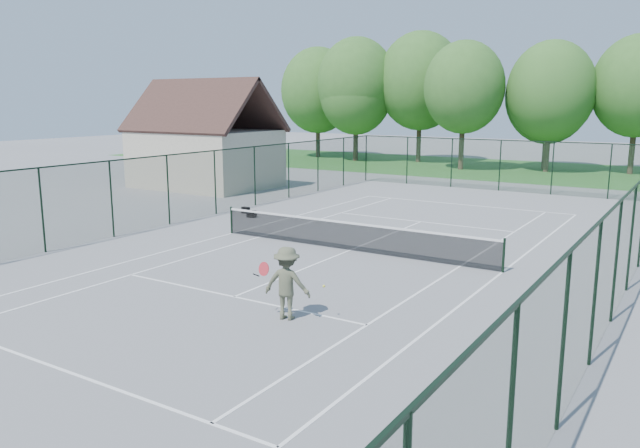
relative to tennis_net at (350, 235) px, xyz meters
The scene contains 10 objects.
ground 0.58m from the tennis_net, ahead, with size 140.00×140.00×0.00m, color gray.
grass_far 30.01m from the tennis_net, 90.00° to the left, with size 80.00×16.00×0.01m, color #32732B.
court_lines 0.57m from the tennis_net, ahead, with size 11.05×23.85×0.01m.
tennis_net is the anchor object (origin of this frame).
fence_enclosure 0.98m from the tennis_net, ahead, with size 18.05×36.05×3.02m.
utility_building 19.04m from the tennis_net, 147.99° to the left, with size 8.60×6.27×6.63m.
tree_line_far 30.48m from the tennis_net, 90.00° to the left, with size 39.40×6.40×9.70m.
sports_bag_a 8.85m from the tennis_net, 153.87° to the left, with size 0.37×0.22×0.30m, color black.
sports_bag_b 7.73m from the tennis_net, 155.50° to the left, with size 0.41×0.25×0.32m, color black.
tennis_player 7.38m from the tennis_net, 72.43° to the right, with size 1.71×0.94×1.81m.
Camera 1 is at (10.72, -18.95, 5.27)m, focal length 35.00 mm.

